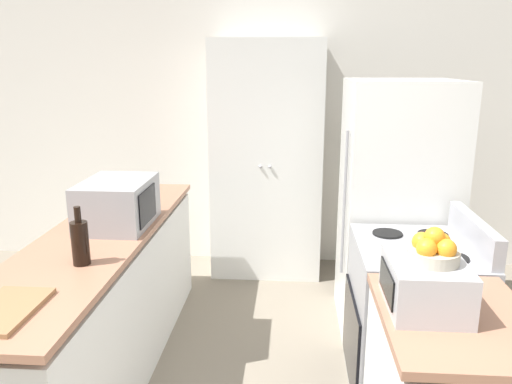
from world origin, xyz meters
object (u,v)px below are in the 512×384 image
(pantry_cabinet, at_px, (267,161))
(fruit_bowl, at_px, (433,249))
(wine_bottle, at_px, (80,242))
(toaster_oven, at_px, (425,284))
(stove, at_px, (411,320))
(refrigerator, at_px, (395,209))
(microwave, at_px, (118,203))

(pantry_cabinet, xyz_separation_m, fruit_bowl, (0.78, -2.43, 0.13))
(wine_bottle, bearing_deg, toaster_oven, -11.88)
(stove, height_order, refrigerator, refrigerator)
(refrigerator, height_order, toaster_oven, refrigerator)
(stove, height_order, microwave, microwave)
(fruit_bowl, bearing_deg, stove, 79.95)
(pantry_cabinet, bearing_deg, toaster_oven, -72.47)
(wine_bottle, bearing_deg, pantry_cabinet, 69.01)
(fruit_bowl, bearing_deg, pantry_cabinet, 107.80)
(stove, relative_size, fruit_bowl, 5.25)
(pantry_cabinet, distance_m, fruit_bowl, 2.55)
(microwave, distance_m, toaster_oven, 1.84)
(microwave, bearing_deg, toaster_oven, -30.51)
(pantry_cabinet, relative_size, stove, 1.93)
(pantry_cabinet, height_order, microwave, pantry_cabinet)
(pantry_cabinet, bearing_deg, refrigerator, -43.93)
(pantry_cabinet, xyz_separation_m, wine_bottle, (-0.80, -2.08, -0.01))
(toaster_oven, height_order, fruit_bowl, fruit_bowl)
(toaster_oven, xyz_separation_m, fruit_bowl, (0.02, -0.01, 0.15))
(stove, xyz_separation_m, toaster_oven, (-0.14, -0.71, 0.54))
(toaster_oven, distance_m, fruit_bowl, 0.16)
(wine_bottle, bearing_deg, microwave, 92.12)
(microwave, distance_m, wine_bottle, 0.61)
(refrigerator, xyz_separation_m, toaster_oven, (-0.18, -1.50, 0.13))
(pantry_cabinet, height_order, refrigerator, pantry_cabinet)
(stove, xyz_separation_m, wine_bottle, (-1.71, -0.38, 0.56))
(refrigerator, relative_size, wine_bottle, 5.97)
(pantry_cabinet, relative_size, fruit_bowl, 10.15)
(refrigerator, distance_m, microwave, 1.86)
(pantry_cabinet, height_order, fruit_bowl, pantry_cabinet)
(pantry_cabinet, bearing_deg, microwave, -119.06)
(stove, xyz_separation_m, fruit_bowl, (-0.13, -0.72, 0.70))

